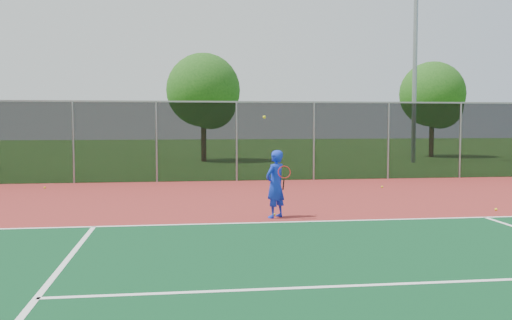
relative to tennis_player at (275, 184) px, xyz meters
The scene contains 11 objects.
ground 4.76m from the tennis_player, 51.56° to the right, with size 120.00×120.00×0.00m, color #2B5D1A.
court_apron 3.46m from the tennis_player, 29.86° to the right, with size 30.00×20.00×0.02m, color maroon.
fence_back 8.85m from the tennis_player, 70.70° to the left, with size 30.00×0.06×3.03m.
tennis_player is the anchor object (origin of this frame).
practice_ball_1 9.54m from the tennis_player, 135.28° to the left, with size 0.07×0.07×0.07m, color yellow.
practice_ball_2 0.80m from the tennis_player, 87.79° to the left, with size 0.07×0.07×0.07m, color yellow.
practice_ball_3 7.13m from the tennis_player, 49.49° to the left, with size 0.07×0.07×0.07m, color yellow.
practice_ball_5 5.81m from the tennis_player, ahead, with size 0.07×0.07×0.07m, color yellow.
floodlight_n 20.50m from the tennis_player, 57.73° to the left, with size 0.90×0.40×11.73m.
tree_back_left 19.32m from the tennis_player, 92.33° to the left, with size 4.15×4.15×6.10m.
tree_back_mid 25.16m from the tennis_player, 56.87° to the left, with size 4.09×4.09×6.00m.
Camera 1 is at (-5.15, -9.51, 2.32)m, focal length 40.00 mm.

